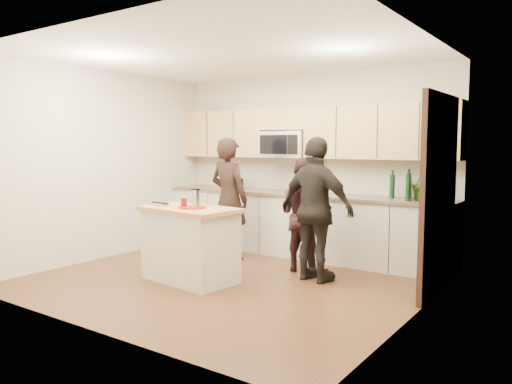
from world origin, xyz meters
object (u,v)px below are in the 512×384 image
Objects in this scene: woman_left at (229,199)px; woman_center at (304,215)px; woman_right at (316,210)px; toaster at (233,183)px; island at (190,244)px.

woman_center is at bearing -175.61° from woman_left.
woman_left is 1.63m from woman_right.
woman_right is at bearing 142.36° from woman_center.
woman_center is 0.52m from woman_right.
woman_left reaches higher than toaster.
toaster is at bearing -18.38° from woman_right.
toaster is 1.90m from woman_center.
island is at bearing -66.65° from toaster.
woman_center reaches higher than island.
woman_right is (0.36, -0.35, 0.13)m from woman_center.
toaster is 0.15× the size of woman_right.
woman_left is 1.18× the size of woman_center.
woman_right is at bearing 41.16° from island.
woman_center reaches higher than toaster.
woman_center is at bearing 60.42° from island.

